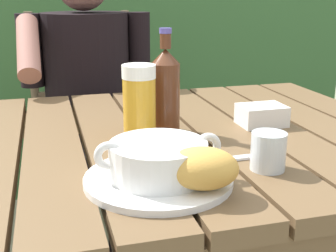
{
  "coord_description": "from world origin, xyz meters",
  "views": [
    {
      "loc": [
        -0.27,
        -0.97,
        1.09
      ],
      "look_at": [
        -0.05,
        -0.17,
        0.84
      ],
      "focal_mm": 47.82,
      "sensor_mm": 36.0,
      "label": 1
    }
  ],
  "objects_px": {
    "beer_glass": "(139,103)",
    "soup_bowl": "(158,158)",
    "serving_plate": "(158,179)",
    "butter_tub": "(261,115)",
    "table_knife": "(210,161)",
    "beer_bottle": "(167,89)",
    "person_eating": "(88,94)",
    "chair_near_diner": "(87,137)",
    "bread_roll": "(202,168)",
    "water_glass_small": "(268,151)"
  },
  "relations": [
    {
      "from": "soup_bowl",
      "to": "table_knife",
      "type": "height_order",
      "value": "soup_bowl"
    },
    {
      "from": "person_eating",
      "to": "butter_tub",
      "type": "distance_m",
      "value": 0.78
    },
    {
      "from": "butter_tub",
      "to": "table_knife",
      "type": "xyz_separation_m",
      "value": [
        -0.21,
        -0.21,
        -0.02
      ]
    },
    {
      "from": "soup_bowl",
      "to": "table_knife",
      "type": "relative_size",
      "value": 1.35
    },
    {
      "from": "serving_plate",
      "to": "butter_tub",
      "type": "relative_size",
      "value": 2.33
    },
    {
      "from": "person_eating",
      "to": "soup_bowl",
      "type": "bearing_deg",
      "value": -88.33
    },
    {
      "from": "table_knife",
      "to": "bread_roll",
      "type": "bearing_deg",
      "value": -116.18
    },
    {
      "from": "beer_bottle",
      "to": "table_knife",
      "type": "relative_size",
      "value": 1.48
    },
    {
      "from": "soup_bowl",
      "to": "beer_bottle",
      "type": "xyz_separation_m",
      "value": [
        0.09,
        0.28,
        0.06
      ]
    },
    {
      "from": "chair_near_diner",
      "to": "person_eating",
      "type": "relative_size",
      "value": 0.82
    },
    {
      "from": "person_eating",
      "to": "table_knife",
      "type": "height_order",
      "value": "person_eating"
    },
    {
      "from": "beer_bottle",
      "to": "butter_tub",
      "type": "bearing_deg",
      "value": -2.78
    },
    {
      "from": "soup_bowl",
      "to": "water_glass_small",
      "type": "relative_size",
      "value": 3.08
    },
    {
      "from": "beer_bottle",
      "to": "table_knife",
      "type": "bearing_deg",
      "value": -83.57
    },
    {
      "from": "chair_near_diner",
      "to": "serving_plate",
      "type": "relative_size",
      "value": 3.86
    },
    {
      "from": "beer_bottle",
      "to": "bread_roll",
      "type": "bearing_deg",
      "value": -96.16
    },
    {
      "from": "serving_plate",
      "to": "bread_roll",
      "type": "distance_m",
      "value": 0.1
    },
    {
      "from": "table_knife",
      "to": "serving_plate",
      "type": "bearing_deg",
      "value": -152.68
    },
    {
      "from": "chair_near_diner",
      "to": "soup_bowl",
      "type": "xyz_separation_m",
      "value": [
        0.03,
        -1.16,
        0.33
      ]
    },
    {
      "from": "serving_plate",
      "to": "bread_roll",
      "type": "xyz_separation_m",
      "value": [
        0.06,
        -0.07,
        0.04
      ]
    },
    {
      "from": "beer_glass",
      "to": "beer_bottle",
      "type": "distance_m",
      "value": 0.09
    },
    {
      "from": "beer_glass",
      "to": "bread_roll",
      "type": "bearing_deg",
      "value": -82.43
    },
    {
      "from": "chair_near_diner",
      "to": "butter_tub",
      "type": "bearing_deg",
      "value": -68.04
    },
    {
      "from": "beer_bottle",
      "to": "table_knife",
      "type": "height_order",
      "value": "beer_bottle"
    },
    {
      "from": "water_glass_small",
      "to": "chair_near_diner",
      "type": "bearing_deg",
      "value": 101.56
    },
    {
      "from": "beer_bottle",
      "to": "chair_near_diner",
      "type": "bearing_deg",
      "value": 97.77
    },
    {
      "from": "chair_near_diner",
      "to": "bread_roll",
      "type": "xyz_separation_m",
      "value": [
        0.08,
        -1.23,
        0.33
      ]
    },
    {
      "from": "beer_bottle",
      "to": "water_glass_small",
      "type": "xyz_separation_m",
      "value": [
        0.12,
        -0.28,
        -0.07
      ]
    },
    {
      "from": "chair_near_diner",
      "to": "beer_glass",
      "type": "height_order",
      "value": "chair_near_diner"
    },
    {
      "from": "beer_glass",
      "to": "table_knife",
      "type": "distance_m",
      "value": 0.22
    },
    {
      "from": "serving_plate",
      "to": "soup_bowl",
      "type": "bearing_deg",
      "value": -104.04
    },
    {
      "from": "person_eating",
      "to": "soup_bowl",
      "type": "relative_size",
      "value": 5.54
    },
    {
      "from": "chair_near_diner",
      "to": "table_knife",
      "type": "relative_size",
      "value": 6.18
    },
    {
      "from": "table_knife",
      "to": "person_eating",
      "type": "bearing_deg",
      "value": 99.31
    },
    {
      "from": "serving_plate",
      "to": "beer_glass",
      "type": "xyz_separation_m",
      "value": [
        0.02,
        0.23,
        0.08
      ]
    },
    {
      "from": "person_eating",
      "to": "water_glass_small",
      "type": "xyz_separation_m",
      "value": [
        0.24,
        -0.96,
        0.09
      ]
    },
    {
      "from": "serving_plate",
      "to": "table_knife",
      "type": "bearing_deg",
      "value": 27.32
    },
    {
      "from": "chair_near_diner",
      "to": "water_glass_small",
      "type": "relative_size",
      "value": 14.05
    },
    {
      "from": "person_eating",
      "to": "beer_bottle",
      "type": "relative_size",
      "value": 5.06
    },
    {
      "from": "beer_glass",
      "to": "soup_bowl",
      "type": "bearing_deg",
      "value": -94.1
    },
    {
      "from": "chair_near_diner",
      "to": "soup_bowl",
      "type": "relative_size",
      "value": 4.57
    },
    {
      "from": "serving_plate",
      "to": "beer_glass",
      "type": "distance_m",
      "value": 0.25
    },
    {
      "from": "person_eating",
      "to": "soup_bowl",
      "type": "distance_m",
      "value": 0.97
    },
    {
      "from": "bread_roll",
      "to": "table_knife",
      "type": "relative_size",
      "value": 0.87
    },
    {
      "from": "bread_roll",
      "to": "table_knife",
      "type": "height_order",
      "value": "bread_roll"
    },
    {
      "from": "person_eating",
      "to": "table_knife",
      "type": "bearing_deg",
      "value": -80.69
    },
    {
      "from": "water_glass_small",
      "to": "beer_glass",
      "type": "bearing_deg",
      "value": 130.17
    },
    {
      "from": "chair_near_diner",
      "to": "table_knife",
      "type": "height_order",
      "value": "chair_near_diner"
    },
    {
      "from": "soup_bowl",
      "to": "serving_plate",
      "type": "bearing_deg",
      "value": 75.96
    },
    {
      "from": "chair_near_diner",
      "to": "beer_glass",
      "type": "xyz_separation_m",
      "value": [
        0.04,
        -0.93,
        0.37
      ]
    }
  ]
}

